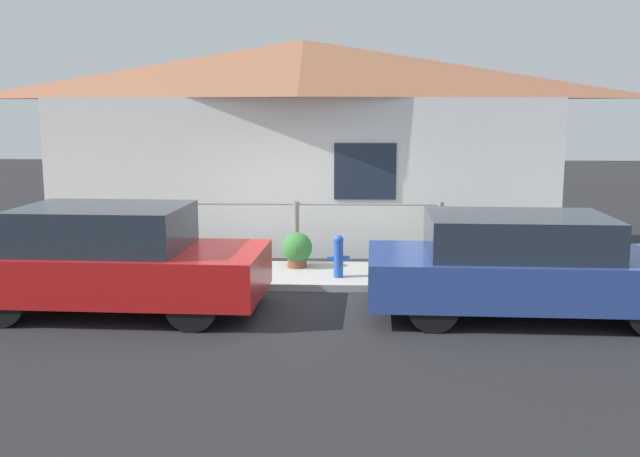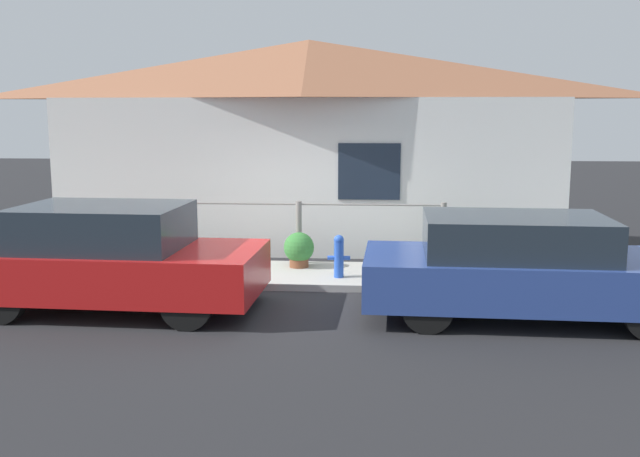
{
  "view_description": "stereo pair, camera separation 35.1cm",
  "coord_description": "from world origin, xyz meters",
  "px_view_note": "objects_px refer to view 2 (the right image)",
  "views": [
    {
      "loc": [
        0.87,
        -10.22,
        2.61
      ],
      "look_at": [
        0.45,
        0.3,
        0.9
      ],
      "focal_mm": 40.0,
      "sensor_mm": 36.0,
      "label": 1
    },
    {
      "loc": [
        1.22,
        -10.2,
        2.61
      ],
      "look_at": [
        0.45,
        0.3,
        0.9
      ],
      "focal_mm": 40.0,
      "sensor_mm": 36.0,
      "label": 2
    }
  ],
  "objects_px": {
    "car_left": "(112,258)",
    "potted_plant_by_fence": "(167,244)",
    "potted_plant_corner": "(447,248)",
    "potted_plant_near_hydrant": "(299,249)",
    "fire_hydrant": "(339,255)",
    "car_right": "(523,267)"
  },
  "relations": [
    {
      "from": "car_left",
      "to": "potted_plant_by_fence",
      "type": "distance_m",
      "value": 2.36
    },
    {
      "from": "car_left",
      "to": "potted_plant_by_fence",
      "type": "bearing_deg",
      "value": 90.76
    },
    {
      "from": "car_left",
      "to": "potted_plant_corner",
      "type": "relative_size",
      "value": 5.97
    },
    {
      "from": "potted_plant_near_hydrant",
      "to": "car_left",
      "type": "bearing_deg",
      "value": -133.68
    },
    {
      "from": "car_left",
      "to": "potted_plant_by_fence",
      "type": "height_order",
      "value": "car_left"
    },
    {
      "from": "potted_plant_corner",
      "to": "fire_hydrant",
      "type": "bearing_deg",
      "value": -158.75
    },
    {
      "from": "fire_hydrant",
      "to": "potted_plant_by_fence",
      "type": "height_order",
      "value": "fire_hydrant"
    },
    {
      "from": "car_left",
      "to": "potted_plant_corner",
      "type": "bearing_deg",
      "value": 28.71
    },
    {
      "from": "car_right",
      "to": "potted_plant_by_fence",
      "type": "height_order",
      "value": "car_right"
    },
    {
      "from": "potted_plant_by_fence",
      "to": "potted_plant_corner",
      "type": "bearing_deg",
      "value": -0.14
    },
    {
      "from": "car_right",
      "to": "fire_hydrant",
      "type": "xyz_separation_m",
      "value": [
        -2.44,
        1.67,
        -0.22
      ]
    },
    {
      "from": "potted_plant_by_fence",
      "to": "potted_plant_corner",
      "type": "height_order",
      "value": "potted_plant_corner"
    },
    {
      "from": "car_left",
      "to": "car_right",
      "type": "height_order",
      "value": "car_left"
    },
    {
      "from": "potted_plant_by_fence",
      "to": "car_left",
      "type": "bearing_deg",
      "value": -91.33
    },
    {
      "from": "car_right",
      "to": "potted_plant_corner",
      "type": "distance_m",
      "value": 2.45
    },
    {
      "from": "potted_plant_near_hydrant",
      "to": "potted_plant_by_fence",
      "type": "bearing_deg",
      "value": -179.65
    },
    {
      "from": "car_left",
      "to": "car_right",
      "type": "bearing_deg",
      "value": 2.09
    },
    {
      "from": "potted_plant_near_hydrant",
      "to": "fire_hydrant",
      "type": "bearing_deg",
      "value": -45.19
    },
    {
      "from": "potted_plant_near_hydrant",
      "to": "car_right",
      "type": "bearing_deg",
      "value": -37.08
    },
    {
      "from": "potted_plant_by_fence",
      "to": "fire_hydrant",
      "type": "bearing_deg",
      "value": -13.24
    },
    {
      "from": "fire_hydrant",
      "to": "potted_plant_corner",
      "type": "distance_m",
      "value": 1.85
    },
    {
      "from": "potted_plant_near_hydrant",
      "to": "potted_plant_by_fence",
      "type": "relative_size",
      "value": 0.95
    }
  ]
}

